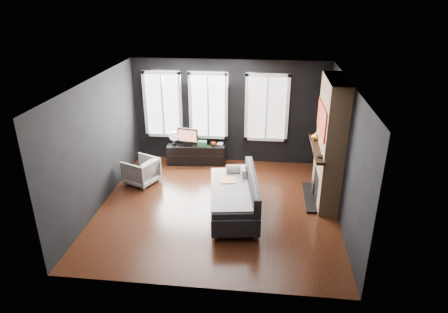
# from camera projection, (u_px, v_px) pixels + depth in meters

# --- Properties ---
(floor) EXTENTS (5.00, 5.00, 0.00)m
(floor) POSITION_uv_depth(u_px,v_px,m) (218.00, 207.00, 8.57)
(floor) COLOR black
(floor) RESTS_ON ground
(ceiling) EXTENTS (5.00, 5.00, 0.00)m
(ceiling) POSITION_uv_depth(u_px,v_px,m) (217.00, 82.00, 7.49)
(ceiling) COLOR white
(ceiling) RESTS_ON ground
(wall_back) EXTENTS (5.00, 0.02, 2.70)m
(wall_back) POSITION_uv_depth(u_px,v_px,m) (230.00, 112.00, 10.31)
(wall_back) COLOR black
(wall_back) RESTS_ON ground
(wall_left) EXTENTS (0.02, 5.00, 2.70)m
(wall_left) POSITION_uv_depth(u_px,v_px,m) (98.00, 143.00, 8.29)
(wall_left) COLOR black
(wall_left) RESTS_ON ground
(wall_right) EXTENTS (0.02, 5.00, 2.70)m
(wall_right) POSITION_uv_depth(u_px,v_px,m) (344.00, 154.00, 7.77)
(wall_right) COLOR black
(wall_right) RESTS_ON ground
(windows) EXTENTS (4.00, 0.16, 1.76)m
(windows) POSITION_uv_depth(u_px,v_px,m) (212.00, 72.00, 9.91)
(windows) COLOR white
(windows) RESTS_ON wall_back
(fireplace) EXTENTS (0.70, 1.62, 2.70)m
(fireplace) POSITION_uv_depth(u_px,v_px,m) (330.00, 142.00, 8.34)
(fireplace) COLOR #93724C
(fireplace) RESTS_ON floor
(sofa) EXTENTS (1.29, 2.15, 0.87)m
(sofa) POSITION_uv_depth(u_px,v_px,m) (233.00, 195.00, 8.15)
(sofa) COLOR black
(sofa) RESTS_ON floor
(stripe_pillow) EXTENTS (0.16, 0.35, 0.34)m
(stripe_pillow) POSITION_uv_depth(u_px,v_px,m) (243.00, 175.00, 8.56)
(stripe_pillow) COLOR gray
(stripe_pillow) RESTS_ON sofa
(armchair) EXTENTS (0.85, 0.87, 0.69)m
(armchair) POSITION_uv_depth(u_px,v_px,m) (141.00, 170.00, 9.45)
(armchair) COLOR white
(armchair) RESTS_ON floor
(media_console) EXTENTS (1.54, 0.61, 0.52)m
(media_console) POSITION_uv_depth(u_px,v_px,m) (196.00, 154.00, 10.57)
(media_console) COLOR black
(media_console) RESTS_ON floor
(monitor) EXTENTS (0.58, 0.21, 0.51)m
(monitor) POSITION_uv_depth(u_px,v_px,m) (188.00, 135.00, 10.37)
(monitor) COLOR black
(monitor) RESTS_ON media_console
(desk_fan) EXTENTS (0.26, 0.26, 0.36)m
(desk_fan) POSITION_uv_depth(u_px,v_px,m) (174.00, 138.00, 10.42)
(desk_fan) COLOR #A7A7A7
(desk_fan) RESTS_ON media_console
(mug) EXTENTS (0.15, 0.13, 0.12)m
(mug) POSITION_uv_depth(u_px,v_px,m) (213.00, 143.00, 10.40)
(mug) COLOR #D15314
(mug) RESTS_ON media_console
(book) EXTENTS (0.15, 0.02, 0.21)m
(book) POSITION_uv_depth(u_px,v_px,m) (217.00, 140.00, 10.48)
(book) COLOR #C7B099
(book) RESTS_ON media_console
(storage_box) EXTENTS (0.24, 0.17, 0.13)m
(storage_box) POSITION_uv_depth(u_px,v_px,m) (202.00, 143.00, 10.38)
(storage_box) COLOR #306D40
(storage_box) RESTS_ON media_console
(mantel_vase) EXTENTS (0.23, 0.23, 0.17)m
(mantel_vase) POSITION_uv_depth(u_px,v_px,m) (316.00, 136.00, 8.79)
(mantel_vase) COLOR #C28D3A
(mantel_vase) RESTS_ON fireplace
(mantel_clock) EXTENTS (0.15, 0.15, 0.04)m
(mantel_clock) POSITION_uv_depth(u_px,v_px,m) (320.00, 157.00, 7.90)
(mantel_clock) COLOR black
(mantel_clock) RESTS_ON fireplace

